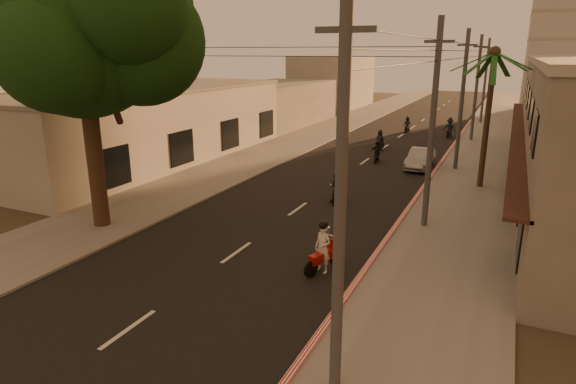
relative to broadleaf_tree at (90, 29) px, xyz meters
name	(u,v)px	position (x,y,z in m)	size (l,w,h in m)	color
ground	(208,273)	(6.61, -2.14, -8.48)	(160.00, 160.00, 0.00)	#383023
road	(365,161)	(6.61, 17.86, -8.47)	(10.00, 140.00, 0.02)	black
sidewalk_right	(476,171)	(14.11, 17.86, -8.42)	(5.00, 140.00, 0.12)	slate
sidewalk_left	(272,152)	(-0.89, 17.86, -8.42)	(5.00, 140.00, 0.12)	slate
curb_stripe	(425,185)	(11.71, 12.86, -8.38)	(0.20, 60.00, 0.20)	red
left_building	(152,125)	(-7.37, 11.86, -5.88)	(8.20, 24.20, 5.20)	#A5A195
broadleaf_tree	(90,29)	(0.00, 0.00, 0.00)	(9.60, 8.70, 12.10)	black
palm_tree	(494,60)	(14.61, 13.86, -1.33)	(5.00, 5.00, 8.20)	black
utility_poles	(465,69)	(12.81, 17.86, -1.94)	(1.20, 48.26, 9.00)	#38383A
filler_right	(564,98)	(20.61, 42.86, -5.48)	(8.00, 14.00, 6.00)	#A5A195
filler_left_near	(276,104)	(-7.39, 31.86, -6.28)	(8.00, 14.00, 4.40)	#A5A195
filler_left_far	(333,82)	(-7.39, 49.86, -4.98)	(8.00, 14.00, 7.00)	#A5A195
scooter_red	(323,249)	(10.30, -0.31, -7.60)	(1.07, 1.90, 1.96)	black
scooter_mid_a	(337,189)	(8.02, 7.70, -7.73)	(0.89, 1.69, 1.65)	black
scooter_mid_b	(377,152)	(7.43, 18.04, -7.77)	(0.94, 1.60, 1.56)	black
scooter_far_a	(380,140)	(6.39, 22.90, -7.76)	(0.85, 1.61, 1.58)	black
scooter_far_b	(450,128)	(10.81, 30.95, -7.63)	(1.22, 1.89, 1.86)	black
parked_car	(420,159)	(10.58, 17.39, -7.81)	(1.46, 4.06, 1.33)	gray
scooter_far_c	(407,125)	(6.70, 32.27, -7.76)	(0.77, 1.62, 1.59)	black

